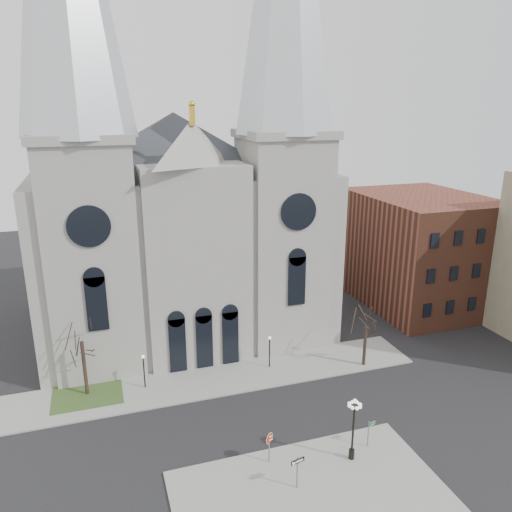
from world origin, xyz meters
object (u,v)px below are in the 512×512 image
object	(u,v)px
globe_lamp	(354,422)
street_name_sign	(369,431)
one_way_sign	(297,467)
stop_sign	(269,441)

from	to	relation	value
globe_lamp	street_name_sign	size ratio (longest dim) A/B	2.30
globe_lamp	one_way_sign	bearing A→B (deg)	-163.82
one_way_sign	street_name_sign	size ratio (longest dim) A/B	1.12
stop_sign	one_way_sign	world-z (taller)	stop_sign
globe_lamp	one_way_sign	xyz separation A→B (m)	(-4.87, -1.41, -1.50)
stop_sign	globe_lamp	size ratio (longest dim) A/B	0.49
globe_lamp	one_way_sign	size ratio (longest dim) A/B	2.06
stop_sign	one_way_sign	distance (m)	3.09
street_name_sign	one_way_sign	bearing A→B (deg)	-173.36
stop_sign	globe_lamp	xyz separation A→B (m)	(5.80, -1.53, 1.36)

